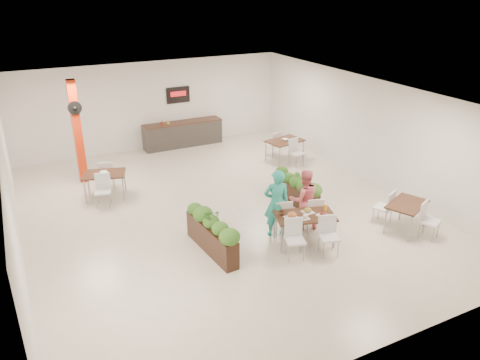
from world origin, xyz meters
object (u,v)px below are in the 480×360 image
at_px(main_table, 305,219).
at_px(diner_woman, 304,199).
at_px(red_column, 77,131).
at_px(service_counter, 183,133).
at_px(diner_man, 276,203).
at_px(planter_right, 297,188).
at_px(side_table_a, 104,177).
at_px(side_table_c, 407,208).
at_px(side_table_b, 285,144).
at_px(planter_left, 211,231).

height_order(main_table, diner_woman, diner_woman).
relative_size(red_column, diner_woman, 2.02).
relative_size(red_column, service_counter, 1.07).
xyz_separation_m(main_table, diner_man, (-0.39, 0.65, 0.23)).
height_order(planter_right, side_table_a, planter_right).
bearing_deg(side_table_c, service_counter, 83.42).
xyz_separation_m(diner_man, side_table_a, (-3.29, 4.10, -0.24)).
relative_size(service_counter, side_table_c, 1.82).
xyz_separation_m(planter_right, side_table_b, (1.53, 3.11, 0.14)).
relative_size(planter_left, side_table_c, 1.25).
distance_m(red_column, side_table_c, 9.64).
height_order(red_column, side_table_b, red_column).
bearing_deg(planter_left, planter_right, 21.56).
xyz_separation_m(side_table_b, side_table_c, (0.09, -5.61, -0.02)).
bearing_deg(main_table, diner_man, 120.85).
xyz_separation_m(red_column, diner_woman, (4.47, -5.60, -0.85)).
bearing_deg(diner_man, side_table_c, 174.15).
height_order(service_counter, main_table, service_counter).
bearing_deg(side_table_a, side_table_b, 19.42).
xyz_separation_m(planter_left, planter_right, (3.12, 1.23, -0.03)).
xyz_separation_m(diner_man, planter_right, (1.40, 1.23, -0.38)).
distance_m(service_counter, main_table, 8.11).
xyz_separation_m(diner_woman, side_table_c, (2.22, -1.27, -0.17)).
bearing_deg(planter_right, main_table, -118.17).
xyz_separation_m(diner_woman, planter_left, (-2.53, -0.00, -0.27)).
relative_size(planter_left, planter_right, 1.12).
distance_m(red_column, planter_right, 6.79).
xyz_separation_m(planter_left, side_table_b, (4.65, 4.34, 0.11)).
height_order(red_column, main_table, red_column).
distance_m(planter_right, side_table_c, 2.98).
height_order(red_column, side_table_a, red_column).
distance_m(side_table_a, side_table_b, 6.22).
distance_m(service_counter, diner_woman, 7.48).
bearing_deg(side_table_b, side_table_c, -100.57).
bearing_deg(service_counter, diner_woman, -86.36).
distance_m(diner_woman, side_table_a, 5.80).
relative_size(main_table, planter_left, 0.92).
bearing_deg(diner_woman, planter_right, -98.89).
height_order(service_counter, diner_woman, service_counter).
height_order(main_table, side_table_c, same).
relative_size(planter_left, side_table_a, 1.24).
bearing_deg(red_column, side_table_b, -10.82).
bearing_deg(red_column, service_counter, 25.00).
distance_m(diner_man, diner_woman, 0.80).
distance_m(planter_left, side_table_b, 6.36).
distance_m(main_table, diner_man, 0.79).
bearing_deg(diner_man, side_table_b, -106.99).
relative_size(red_column, main_table, 1.68).
bearing_deg(planter_left, side_table_c, -14.96).
height_order(red_column, side_table_c, red_column).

